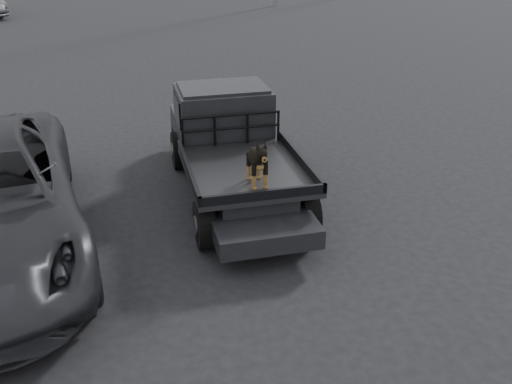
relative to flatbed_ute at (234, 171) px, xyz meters
name	(u,v)px	position (x,y,z in m)	size (l,w,h in m)	color
ground	(250,265)	(-0.27, -2.39, -0.46)	(120.00, 120.00, 0.00)	black
flatbed_ute	(234,171)	(0.00, 0.00, 0.00)	(2.00, 5.40, 0.92)	black
ute_cab	(223,109)	(0.00, 0.95, 0.90)	(1.72, 1.30, 0.88)	black
headache_rack	(231,130)	(0.00, 0.20, 0.74)	(1.80, 0.08, 0.55)	black
dog	(257,162)	(0.04, -1.56, 0.83)	(0.32, 0.60, 0.74)	black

